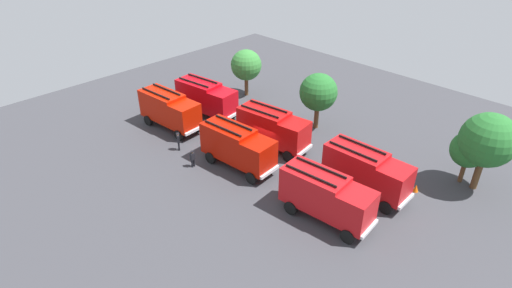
# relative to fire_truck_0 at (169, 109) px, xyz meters

# --- Properties ---
(ground_plane) EXTENTS (56.89, 56.89, 0.00)m
(ground_plane) POSITION_rel_fire_truck_0_xyz_m (10.38, 2.18, -2.15)
(ground_plane) COLOR #38383D
(fire_truck_0) EXTENTS (7.36, 3.19, 3.88)m
(fire_truck_0) POSITION_rel_fire_truck_0_xyz_m (0.00, 0.00, 0.00)
(fire_truck_0) COLOR #B31403
(fire_truck_0) RESTS_ON ground
(fire_truck_1) EXTENTS (7.37, 3.22, 3.88)m
(fire_truck_1) POSITION_rel_fire_truck_0_xyz_m (10.32, -0.07, 0.00)
(fire_truck_1) COLOR #AA0F02
(fire_truck_1) RESTS_ON ground
(fire_truck_2) EXTENTS (7.39, 3.27, 3.88)m
(fire_truck_2) POSITION_rel_fire_truck_0_xyz_m (20.13, -0.29, 0.00)
(fire_truck_2) COLOR red
(fire_truck_2) RESTS_ON ground
(fire_truck_3) EXTENTS (7.45, 3.49, 3.88)m
(fire_truck_3) POSITION_rel_fire_truck_0_xyz_m (0.37, 4.56, 0.00)
(fire_truck_3) COLOR #BB0811
(fire_truck_3) RESTS_ON ground
(fire_truck_4) EXTENTS (7.45, 3.49, 3.88)m
(fire_truck_4) POSITION_rel_fire_truck_0_xyz_m (10.25, 4.57, 0.00)
(fire_truck_4) COLOR #B30D0D
(fire_truck_4) RESTS_ON ground
(fire_truck_5) EXTENTS (7.26, 2.91, 3.88)m
(fire_truck_5) POSITION_rel_fire_truck_0_xyz_m (20.43, 4.61, 0.00)
(fire_truck_5) COLOR #B41115
(fire_truck_5) RESTS_ON ground
(firefighter_0) EXTENTS (0.27, 0.43, 1.64)m
(firefighter_0) POSITION_rel_fire_truck_0_xyz_m (7.51, -2.96, -1.24)
(firefighter_0) COLOR black
(firefighter_0) RESTS_ON ground
(firefighter_1) EXTENTS (0.48, 0.42, 1.82)m
(firefighter_1) POSITION_rel_fire_truck_0_xyz_m (4.25, -2.12, -1.12)
(firefighter_1) COLOR black
(firefighter_1) RESTS_ON ground
(tree_0) EXTENTS (3.63, 3.63, 5.63)m
(tree_0) POSITION_rel_fire_truck_0_xyz_m (-0.39, 11.39, 1.63)
(tree_0) COLOR brown
(tree_0) RESTS_ON ground
(tree_1) EXTENTS (3.84, 3.84, 5.95)m
(tree_1) POSITION_rel_fire_truck_0_xyz_m (10.77, 10.71, 1.85)
(tree_1) COLOR brown
(tree_1) RESTS_ON ground
(tree_2) EXTENTS (3.02, 3.02, 4.68)m
(tree_2) POSITION_rel_fire_truck_0_xyz_m (25.51, 11.75, 0.99)
(tree_2) COLOR brown
(tree_2) RESTS_ON ground
(tree_3) EXTENTS (4.40, 4.40, 6.81)m
(tree_3) POSITION_rel_fire_truck_0_xyz_m (26.68, 11.62, 2.43)
(tree_3) COLOR brown
(tree_3) RESTS_ON ground
(traffic_cone_0) EXTENTS (0.46, 0.46, 0.66)m
(traffic_cone_0) POSITION_rel_fire_truck_0_xyz_m (23.49, 7.71, -1.82)
(traffic_cone_0) COLOR #F2600C
(traffic_cone_0) RESTS_ON ground
(traffic_cone_1) EXTENTS (0.49, 0.49, 0.71)m
(traffic_cone_1) POSITION_rel_fire_truck_0_xyz_m (7.10, 7.56, -1.80)
(traffic_cone_1) COLOR #F2600C
(traffic_cone_1) RESTS_ON ground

